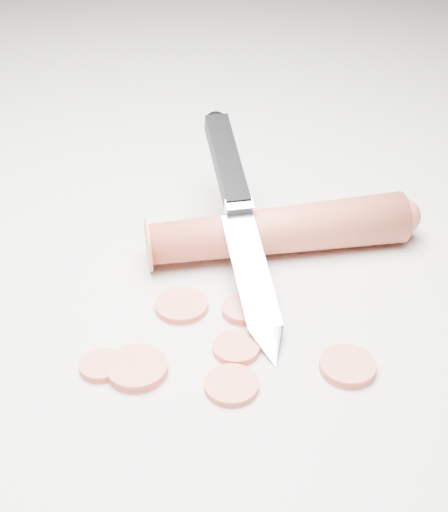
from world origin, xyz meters
The scene contains 10 objects.
ground centered at (0.00, 0.00, 0.00)m, with size 2.40×2.40×0.00m, color beige.
carrot centered at (0.00, 0.08, 0.02)m, with size 0.04×0.04×0.21m, color #BD4830.
carrot_slice_0 centered at (-0.01, -0.09, 0.00)m, with size 0.04×0.04×0.01m, color #DA6549.
carrot_slice_1 centered at (-0.02, -0.02, 0.00)m, with size 0.04×0.04×0.01m, color #DA6549.
carrot_slice_2 centered at (0.05, -0.07, 0.00)m, with size 0.04×0.04×0.01m, color #DA6549.
carrot_slice_3 centered at (0.03, -0.04, 0.00)m, with size 0.03×0.03×0.01m, color #DA6549.
carrot_slice_4 centered at (0.11, -0.01, 0.00)m, with size 0.04×0.04×0.01m, color #DA6549.
carrot_slice_5 centered at (0.02, 0.00, 0.00)m, with size 0.03×0.03×0.01m, color #DA6549.
carrot_slice_6 centered at (-0.03, -0.10, 0.00)m, with size 0.03×0.03×0.01m, color #DA6549.
kitchen_knife centered at (-0.02, 0.05, 0.04)m, with size 0.19×0.19×0.09m, color silver, non-canonical shape.
Camera 1 is at (0.23, -0.35, 0.34)m, focal length 50.00 mm.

